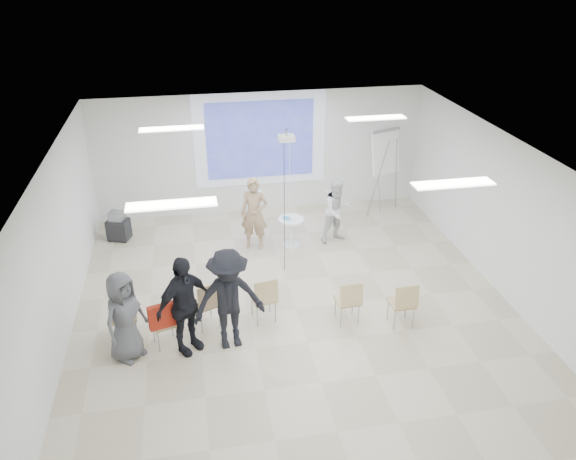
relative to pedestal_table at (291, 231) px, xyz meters
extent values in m
cube|color=beige|center=(-0.36, -2.42, -0.44)|extent=(8.00, 9.00, 0.10)
cube|color=white|center=(-0.36, -2.42, 2.66)|extent=(8.00, 9.00, 0.10)
cube|color=silver|center=(-0.36, 2.13, 1.11)|extent=(8.00, 0.10, 3.00)
cube|color=silver|center=(-4.41, -2.42, 1.11)|extent=(0.10, 9.00, 3.00)
cube|color=silver|center=(3.69, -2.42, 1.11)|extent=(0.10, 9.00, 3.00)
cube|color=silver|center=(-0.36, 2.07, 1.46)|extent=(3.20, 0.01, 2.30)
cube|color=#323EAC|center=(-0.36, 2.05, 1.46)|extent=(2.60, 0.01, 1.90)
cylinder|color=white|center=(0.00, 0.00, -0.37)|extent=(0.55, 0.55, 0.05)
cylinder|color=white|center=(0.00, 0.00, -0.06)|extent=(0.15, 0.15, 0.61)
cylinder|color=white|center=(0.00, 0.00, 0.27)|extent=(0.75, 0.75, 0.04)
cube|color=white|center=(0.06, -0.01, 0.30)|extent=(0.23, 0.22, 0.01)
cube|color=#4297C8|center=(-0.09, 0.02, 0.30)|extent=(0.20, 0.23, 0.01)
imported|color=tan|center=(-0.79, 0.10, 0.54)|extent=(0.78, 0.64, 1.86)
imported|color=white|center=(1.08, 0.09, 0.44)|extent=(0.95, 0.84, 1.66)
cube|color=white|center=(-0.61, 0.35, 0.84)|extent=(0.08, 0.13, 0.04)
cube|color=silver|center=(0.90, 0.34, 0.73)|extent=(0.07, 0.13, 0.04)
cube|color=tan|center=(-3.39, -2.70, 0.05)|extent=(0.45, 0.45, 0.04)
cube|color=tan|center=(-3.37, -2.89, 0.29)|extent=(0.42, 0.13, 0.39)
cylinder|color=gray|center=(-3.54, -2.88, -0.17)|extent=(0.02, 0.02, 0.43)
cylinder|color=gray|center=(-3.21, -2.85, -0.17)|extent=(0.02, 0.02, 0.43)
cylinder|color=#92949A|center=(-3.57, -2.55, -0.17)|extent=(0.02, 0.02, 0.43)
cylinder|color=#95999D|center=(-3.24, -2.52, -0.17)|extent=(0.02, 0.02, 0.43)
cube|color=#CFB778|center=(-2.72, -3.01, 0.03)|extent=(0.49, 0.49, 0.04)
cube|color=tan|center=(-2.67, -3.19, 0.27)|extent=(0.40, 0.19, 0.38)
cylinder|color=gray|center=(-2.83, -3.21, -0.18)|extent=(0.03, 0.03, 0.41)
cylinder|color=gray|center=(-2.52, -3.12, -0.18)|extent=(0.03, 0.03, 0.41)
cylinder|color=gray|center=(-2.92, -2.90, -0.18)|extent=(0.03, 0.03, 0.41)
cylinder|color=gray|center=(-2.61, -2.81, -0.18)|extent=(0.03, 0.03, 0.41)
cube|color=tan|center=(-2.02, -2.60, 0.07)|extent=(0.56, 0.56, 0.04)
cube|color=tan|center=(-1.94, -2.79, 0.32)|extent=(0.43, 0.25, 0.41)
cylinder|color=gray|center=(-2.11, -2.83, -0.16)|extent=(0.03, 0.03, 0.45)
cylinder|color=gray|center=(-1.79, -2.69, -0.16)|extent=(0.03, 0.03, 0.45)
cylinder|color=#92959A|center=(-2.25, -2.51, -0.16)|extent=(0.03, 0.03, 0.45)
cylinder|color=#909398|center=(-1.93, -2.37, -0.16)|extent=(0.03, 0.03, 0.45)
cube|color=tan|center=(-0.99, -2.61, 0.06)|extent=(0.48, 0.48, 0.04)
cube|color=tan|center=(-0.96, -2.80, 0.31)|extent=(0.43, 0.15, 0.40)
cylinder|color=gray|center=(-1.13, -2.80, -0.17)|extent=(0.03, 0.03, 0.44)
cylinder|color=gray|center=(-0.80, -2.75, -0.17)|extent=(0.03, 0.03, 0.44)
cylinder|color=#92949A|center=(-1.19, -2.47, -0.17)|extent=(0.03, 0.03, 0.44)
cylinder|color=gray|center=(-0.85, -2.41, -0.17)|extent=(0.03, 0.03, 0.44)
cube|color=tan|center=(0.46, -2.93, 0.04)|extent=(0.42, 0.42, 0.04)
cube|color=tan|center=(0.47, -3.13, 0.29)|extent=(0.41, 0.10, 0.39)
cylinder|color=gray|center=(0.31, -3.11, -0.18)|extent=(0.02, 0.02, 0.42)
cylinder|color=#97999F|center=(0.63, -3.09, -0.18)|extent=(0.02, 0.02, 0.42)
cylinder|color=#919399|center=(0.29, -2.78, -0.18)|extent=(0.02, 0.02, 0.42)
cylinder|color=gray|center=(0.62, -2.76, -0.18)|extent=(0.02, 0.02, 0.42)
cube|color=tan|center=(1.37, -3.20, 0.06)|extent=(0.42, 0.42, 0.04)
cube|color=tan|center=(1.37, -3.40, 0.31)|extent=(0.42, 0.09, 0.40)
cylinder|color=gray|center=(1.20, -3.37, -0.17)|extent=(0.02, 0.02, 0.44)
cylinder|color=#94979C|center=(1.54, -3.37, -0.17)|extent=(0.02, 0.02, 0.44)
cylinder|color=gray|center=(1.19, -3.03, -0.17)|extent=(0.02, 0.02, 0.44)
cylinder|color=gray|center=(1.53, -3.03, -0.17)|extent=(0.02, 0.02, 0.44)
cube|color=#AA2514|center=(-2.72, -3.23, 0.33)|extent=(0.46, 0.22, 0.43)
imported|color=black|center=(-2.02, -2.58, 0.10)|extent=(0.41, 0.36, 0.03)
imported|color=black|center=(-2.36, -3.22, 0.61)|extent=(1.35, 1.25, 2.00)
imported|color=black|center=(-1.64, -3.23, 0.64)|extent=(1.41, 0.89, 2.05)
imported|color=#555559|center=(-3.31, -3.22, 0.49)|extent=(0.99, 1.01, 1.75)
cylinder|color=gray|center=(2.35, 1.12, 0.62)|extent=(0.43, 0.12, 1.98)
cylinder|color=gray|center=(2.88, 1.30, 0.62)|extent=(0.29, 0.34, 1.98)
cylinder|color=#96989E|center=(2.50, 1.55, 0.62)|extent=(0.17, 0.43, 1.97)
cube|color=white|center=(2.57, 1.34, 1.23)|extent=(0.81, 0.47, 1.11)
cube|color=gray|center=(2.56, 1.38, 1.73)|extent=(0.78, 0.32, 0.08)
cube|color=black|center=(-3.80, 1.04, -0.13)|extent=(0.56, 0.50, 0.46)
cube|color=gray|center=(-3.80, 1.04, 0.20)|extent=(0.40, 0.37, 0.20)
cylinder|color=black|center=(-4.02, 0.96, -0.36)|extent=(0.07, 0.07, 0.06)
cylinder|color=black|center=(-3.67, 0.84, -0.36)|extent=(0.07, 0.07, 0.06)
cylinder|color=black|center=(-3.93, 1.23, -0.36)|extent=(0.07, 0.07, 0.06)
cylinder|color=black|center=(-3.58, 1.11, -0.36)|extent=(0.07, 0.07, 0.06)
cube|color=white|center=(-0.26, -0.92, 2.43)|extent=(0.30, 0.25, 0.10)
cylinder|color=gray|center=(-0.26, -0.92, 2.54)|extent=(0.04, 0.04, 0.14)
cylinder|color=black|center=(-0.32, -1.00, 1.00)|extent=(0.01, 0.01, 2.77)
cylinder|color=white|center=(-0.22, -1.02, 1.00)|extent=(0.01, 0.01, 2.77)
cube|color=white|center=(-2.36, -0.42, 2.58)|extent=(1.20, 0.30, 0.02)
cube|color=white|center=(1.64, -0.42, 2.58)|extent=(1.20, 0.30, 0.02)
cube|color=white|center=(-2.36, -3.92, 2.58)|extent=(1.20, 0.30, 0.02)
cube|color=white|center=(1.64, -3.92, 2.58)|extent=(1.20, 0.30, 0.02)
camera|label=1|loc=(-2.08, -10.87, 5.66)|focal=35.00mm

